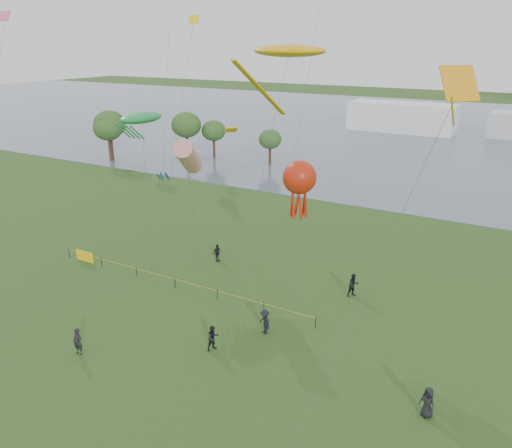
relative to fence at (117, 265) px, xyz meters
The scene contains 16 objects.
ground_plane 20.05m from the fence, 40.70° to the right, with size 400.00×400.00×0.00m, color #1E3A12.
lake 88.25m from the fence, 80.08° to the left, with size 400.00×120.00×0.08m, color slate.
pavilion_left 82.03m from the fence, 87.77° to the left, with size 22.00×8.00×6.00m, color white.
trees 42.60m from the fence, 124.70° to the left, with size 28.42×14.38×7.98m.
fence is the anchor object (origin of this frame).
spectator_a 14.59m from the fence, 22.30° to the right, with size 0.82×0.64×1.68m, color black.
spectator_b 15.60m from the fence, ahead, with size 1.13×0.65×1.74m, color black.
spectator_c 8.56m from the fence, 43.24° to the left, with size 0.95×0.39×1.62m, color black.
spectator_d 26.97m from the fence, 10.82° to the right, with size 0.85×0.55×1.74m, color black.
spectator_f 11.95m from the fence, 57.28° to the right, with size 0.66×0.43×1.80m, color black.
spectator_g 19.66m from the fence, 16.52° to the left, with size 0.89×0.69×1.83m, color black.
kite_stingray 22.15m from the fence, 27.86° to the left, with size 5.62×10.23×18.15m.
kite_windsock 10.95m from the fence, 48.85° to the left, with size 4.14×4.93×11.20m.
kite_creature 13.31m from the fence, 107.71° to the left, with size 6.39×8.11×12.37m.
kite_octopus 17.93m from the fence, 10.74° to the left, with size 4.15×7.07×10.72m.
kite_delta 30.74m from the fence, 13.47° to the right, with size 4.64×13.61×17.48m.
Camera 1 is at (13.85, -14.59, 18.39)m, focal length 35.00 mm.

